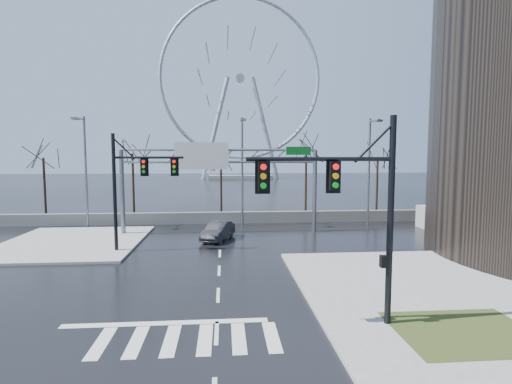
{
  "coord_description": "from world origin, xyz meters",
  "views": [
    {
      "loc": [
        0.31,
        -18.28,
        6.53
      ],
      "look_at": [
        2.53,
        9.28,
        4.0
      ],
      "focal_mm": 28.0,
      "sensor_mm": 36.0,
      "label": 1
    }
  ],
  "objects": [
    {
      "name": "streetlight_right",
      "position": [
        14.0,
        18.16,
        5.89
      ],
      "size": [
        0.5,
        2.55,
        10.0
      ],
      "color": "slate",
      "rests_on": "ground"
    },
    {
      "name": "tree_left",
      "position": [
        -9.0,
        23.5,
        5.98
      ],
      "size": [
        3.75,
        3.75,
        7.5
      ],
      "color": "black",
      "rests_on": "ground"
    },
    {
      "name": "tree_right",
      "position": [
        9.0,
        23.5,
        6.22
      ],
      "size": [
        3.9,
        3.9,
        7.8
      ],
      "color": "black",
      "rests_on": "ground"
    },
    {
      "name": "sign_gantry",
      "position": [
        -0.38,
        14.96,
        5.18
      ],
      "size": [
        16.36,
        0.4,
        7.6
      ],
      "color": "slate",
      "rests_on": "ground"
    },
    {
      "name": "barrier_wall",
      "position": [
        0.0,
        20.0,
        0.55
      ],
      "size": [
        52.0,
        0.5,
        1.1
      ],
      "primitive_type": "cube",
      "color": "slate",
      "rests_on": "ground"
    },
    {
      "name": "tree_center",
      "position": [
        0.0,
        24.5,
        5.17
      ],
      "size": [
        3.25,
        3.25,
        6.5
      ],
      "color": "black",
      "rests_on": "ground"
    },
    {
      "name": "car",
      "position": [
        -0.17,
        12.44,
        0.69
      ],
      "size": [
        2.79,
        4.41,
        1.37
      ],
      "primitive_type": "imported",
      "rotation": [
        0.0,
        0.0,
        -0.35
      ],
      "color": "black",
      "rests_on": "ground"
    },
    {
      "name": "tree_far_right",
      "position": [
        17.0,
        24.0,
        5.41
      ],
      "size": [
        3.4,
        3.4,
        6.8
      ],
      "color": "black",
      "rests_on": "ground"
    },
    {
      "name": "streetlight_mid",
      "position": [
        2.0,
        18.16,
        5.89
      ],
      "size": [
        0.5,
        2.55,
        10.0
      ],
      "color": "slate",
      "rests_on": "ground"
    },
    {
      "name": "ground",
      "position": [
        0.0,
        0.0,
        0.0
      ],
      "size": [
        260.0,
        260.0,
        0.0
      ],
      "primitive_type": "plane",
      "color": "black",
      "rests_on": "ground"
    },
    {
      "name": "signal_mast_far",
      "position": [
        -5.87,
        8.96,
        4.83
      ],
      "size": [
        4.72,
        0.41,
        8.0
      ],
      "color": "black",
      "rests_on": "ground"
    },
    {
      "name": "sidewalk_far",
      "position": [
        -11.0,
        12.0,
        0.07
      ],
      "size": [
        10.0,
        12.0,
        0.15
      ],
      "primitive_type": "cube",
      "color": "gray",
      "rests_on": "ground"
    },
    {
      "name": "grass_strip",
      "position": [
        9.0,
        -5.0,
        0.15
      ],
      "size": [
        5.0,
        4.0,
        0.02
      ],
      "primitive_type": "cube",
      "color": "#263717",
      "rests_on": "sidewalk_near"
    },
    {
      "name": "sidewalk_right_ext",
      "position": [
        10.0,
        2.0,
        0.07
      ],
      "size": [
        12.0,
        10.0,
        0.15
      ],
      "primitive_type": "cube",
      "color": "gray",
      "rests_on": "ground"
    },
    {
      "name": "signal_mast_near",
      "position": [
        5.14,
        -4.04,
        4.87
      ],
      "size": [
        5.52,
        0.41,
        8.0
      ],
      "color": "black",
      "rests_on": "ground"
    },
    {
      "name": "tree_far_left",
      "position": [
        -18.0,
        24.0,
        5.57
      ],
      "size": [
        3.5,
        3.5,
        7.0
      ],
      "color": "black",
      "rests_on": "ground"
    },
    {
      "name": "streetlight_left",
      "position": [
        -12.0,
        18.16,
        5.89
      ],
      "size": [
        0.5,
        2.55,
        10.0
      ],
      "color": "slate",
      "rests_on": "ground"
    },
    {
      "name": "ferris_wheel",
      "position": [
        5.0,
        95.0,
        26.13
      ],
      "size": [
        45.0,
        6.0,
        50.91
      ],
      "color": "gray",
      "rests_on": "ground"
    }
  ]
}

